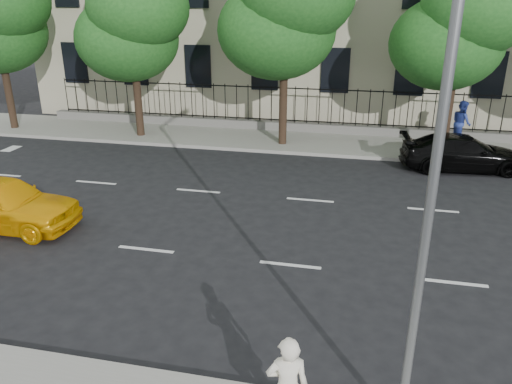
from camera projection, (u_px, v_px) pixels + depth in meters
ground at (273, 323)px, 10.63m from camera, size 120.00×120.00×0.00m
far_sidewalk at (327, 143)px, 23.32m from camera, size 60.00×4.00×0.15m
lane_markings at (302, 228)px, 14.94m from camera, size 49.60×4.62×0.01m
iron_fence at (331, 122)px, 24.65m from camera, size 30.00×0.50×2.20m
street_light at (438, 105)px, 6.63m from camera, size 0.25×3.32×8.05m
tree_b at (133, 11)px, 22.39m from camera, size 5.53×5.12×8.97m
tree_d at (462, 13)px, 19.62m from camera, size 5.34×4.94×8.84m
yellow_taxi at (1, 203)px, 14.73m from camera, size 4.63×1.89×1.57m
black_sedan at (463, 153)px, 19.72m from camera, size 5.01×2.50×1.40m
pedestrian_far at (461, 123)px, 22.52m from camera, size 0.99×1.14×1.99m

